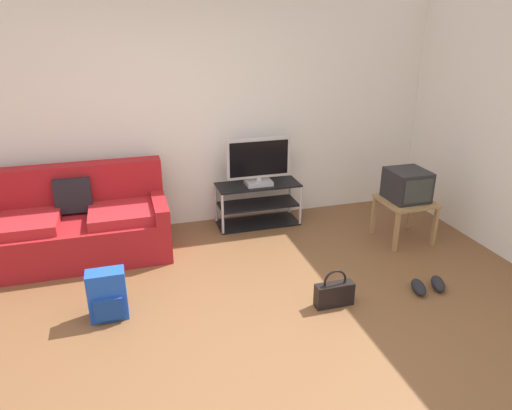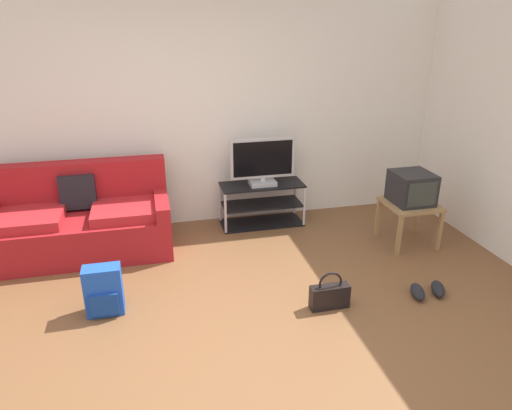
% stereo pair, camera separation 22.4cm
% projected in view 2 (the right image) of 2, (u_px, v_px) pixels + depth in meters
% --- Properties ---
extents(ground_plane, '(9.00, 9.80, 0.02)m').
position_uv_depth(ground_plane, '(226.00, 347.00, 3.55)').
color(ground_plane, brown).
extents(wall_back, '(9.00, 0.10, 2.70)m').
position_uv_depth(wall_back, '(185.00, 109.00, 5.25)').
color(wall_back, silver).
rests_on(wall_back, ground_plane).
extents(couch, '(1.82, 0.84, 0.90)m').
position_uv_depth(couch, '(81.00, 222.00, 4.88)').
color(couch, maroon).
rests_on(couch, ground_plane).
extents(tv_stand, '(0.97, 0.40, 0.50)m').
position_uv_depth(tv_stand, '(262.00, 204.00, 5.55)').
color(tv_stand, black).
rests_on(tv_stand, ground_plane).
extents(flat_tv, '(0.75, 0.22, 0.55)m').
position_uv_depth(flat_tv, '(263.00, 162.00, 5.33)').
color(flat_tv, '#B2B2B7').
rests_on(flat_tv, tv_stand).
extents(side_table, '(0.53, 0.53, 0.47)m').
position_uv_depth(side_table, '(410.00, 209.00, 5.03)').
color(side_table, '#9E7A4C').
rests_on(side_table, ground_plane).
extents(crt_tv, '(0.40, 0.42, 0.33)m').
position_uv_depth(crt_tv, '(412.00, 188.00, 4.95)').
color(crt_tv, '#232326').
rests_on(crt_tv, side_table).
extents(backpack, '(0.30, 0.24, 0.43)m').
position_uv_depth(backpack, '(104.00, 291.00, 3.88)').
color(backpack, blue).
rests_on(backpack, ground_plane).
extents(handbag, '(0.34, 0.11, 0.34)m').
position_uv_depth(handbag, '(330.00, 295.00, 3.98)').
color(handbag, black).
rests_on(handbag, ground_plane).
extents(sneakers_pair, '(0.40, 0.28, 0.09)m').
position_uv_depth(sneakers_pair, '(428.00, 290.00, 4.19)').
color(sneakers_pair, black).
rests_on(sneakers_pair, ground_plane).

